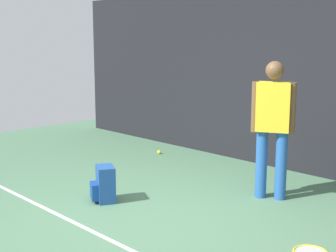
{
  "coord_description": "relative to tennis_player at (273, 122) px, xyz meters",
  "views": [
    {
      "loc": [
        3.76,
        -3.23,
        1.93
      ],
      "look_at": [
        0.0,
        0.4,
        1.0
      ],
      "focal_mm": 50.93,
      "sensor_mm": 36.0,
      "label": 1
    }
  ],
  "objects": [
    {
      "name": "ground_plane",
      "position": [
        -0.54,
        -1.65,
        -0.97
      ],
      "size": [
        12.0,
        12.0,
        0.0
      ],
      "primitive_type": "plane",
      "color": "#4C7556"
    },
    {
      "name": "back_fence",
      "position": [
        -0.54,
        1.35,
        0.43
      ],
      "size": [
        10.0,
        0.1,
        2.79
      ],
      "primitive_type": "cube",
      "color": "black",
      "rests_on": "ground"
    },
    {
      "name": "court_line",
      "position": [
        -0.54,
        -2.22,
        -0.96
      ],
      "size": [
        9.0,
        0.05,
        0.0
      ],
      "primitive_type": "cube",
      "color": "white",
      "rests_on": "ground"
    },
    {
      "name": "tennis_player",
      "position": [
        0.0,
        0.0,
        0.0
      ],
      "size": [
        0.48,
        0.38,
        1.7
      ],
      "rotation": [
        0.0,
        0.0,
        0.49
      ],
      "color": "#2659A5",
      "rests_on": "ground"
    },
    {
      "name": "backpack",
      "position": [
        -1.33,
        -1.57,
        -0.76
      ],
      "size": [
        0.36,
        0.37,
        0.44
      ],
      "rotation": [
        0.0,
        0.0,
        5.81
      ],
      "color": "#1E478C",
      "rests_on": "ground"
    },
    {
      "name": "tennis_ball_near_player",
      "position": [
        -2.68,
        0.6,
        -0.93
      ],
      "size": [
        0.07,
        0.07,
        0.07
      ],
      "primitive_type": "sphere",
      "color": "#CCE033",
      "rests_on": "ground"
    }
  ]
}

